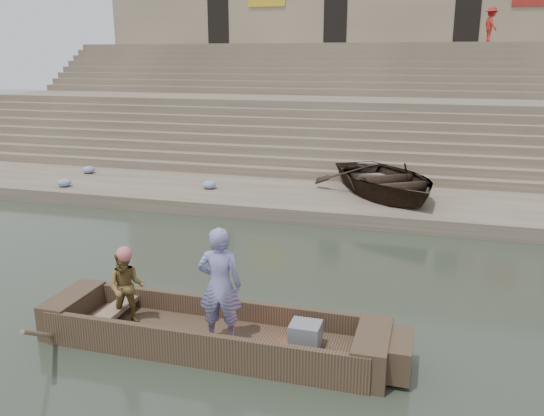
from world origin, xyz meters
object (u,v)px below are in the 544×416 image
at_px(main_rowboat, 212,340).
at_px(rowing_man, 126,287).
at_px(beached_rowboat, 386,180).
at_px(standing_man, 220,285).
at_px(television, 305,335).
at_px(pedestrian, 491,25).

distance_m(main_rowboat, rowing_man, 1.65).
bearing_deg(beached_rowboat, main_rowboat, -133.78).
bearing_deg(standing_man, beached_rowboat, -110.07).
relative_size(television, pedestrian, 0.27).
distance_m(rowing_man, television, 3.03).
bearing_deg(standing_man, pedestrian, -112.91).
relative_size(standing_man, television, 4.02).
distance_m(television, beached_rowboat, 9.44).
height_order(rowing_man, pedestrian, pedestrian).
height_order(standing_man, pedestrian, pedestrian).
height_order(main_rowboat, beached_rowboat, beached_rowboat).
height_order(standing_man, rowing_man, standing_man).
relative_size(rowing_man, television, 2.77).
xyz_separation_m(television, beached_rowboat, (0.37, 9.42, 0.48)).
bearing_deg(television, standing_man, -173.59).
bearing_deg(main_rowboat, beached_rowboat, 78.60).
xyz_separation_m(standing_man, rowing_man, (-1.70, 0.13, -0.29)).
bearing_deg(rowing_man, television, -20.91).
relative_size(main_rowboat, standing_man, 2.70).
relative_size(main_rowboat, rowing_man, 3.93).
relative_size(standing_man, pedestrian, 1.09).
height_order(main_rowboat, television, television).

